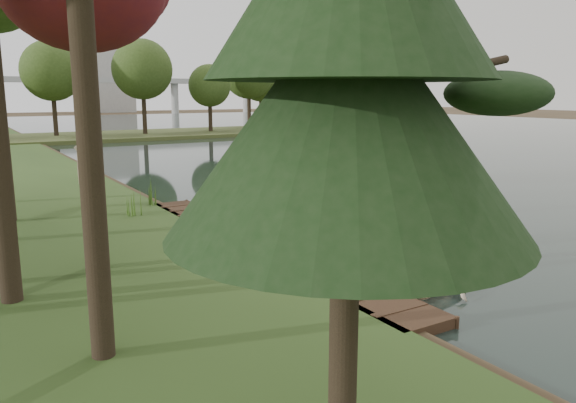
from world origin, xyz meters
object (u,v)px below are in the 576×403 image
boardwalk (254,246)px  rowboat_2 (348,241)px  rowboat_1 (383,253)px  pine_tree (350,35)px  rowboat_0 (434,265)px  stored_rowboat (91,199)px

boardwalk → rowboat_2: bearing=-36.2°
rowboat_1 → rowboat_2: rowboat_1 is taller
pine_tree → rowboat_2: bearing=52.2°
boardwalk → rowboat_1: 4.34m
rowboat_0 → rowboat_2: bearing=-18.4°
rowboat_1 → stored_rowboat: (-5.74, 12.30, 0.22)m
rowboat_2 → boardwalk: bearing=68.8°
boardwalk → pine_tree: bearing=-113.4°
boardwalk → stored_rowboat: stored_rowboat is taller
rowboat_0 → pine_tree: pine_tree is taller
rowboat_2 → stored_rowboat: bearing=43.7°
rowboat_1 → stored_rowboat: stored_rowboat is taller
rowboat_1 → rowboat_2: bearing=-4.5°
boardwalk → rowboat_1: (2.45, -3.57, 0.27)m
boardwalk → pine_tree: 13.52m
boardwalk → rowboat_0: rowboat_0 is taller
boardwalk → pine_tree: size_ratio=1.89×
rowboat_1 → pine_tree: pine_tree is taller
boardwalk → rowboat_1: rowboat_1 is taller
boardwalk → stored_rowboat: bearing=110.6°
rowboat_0 → pine_tree: bearing=105.3°
boardwalk → rowboat_0: (2.75, -5.34, 0.30)m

